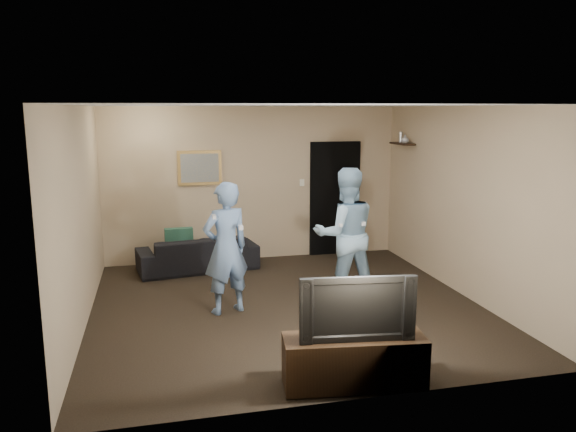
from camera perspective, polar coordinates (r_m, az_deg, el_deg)
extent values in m
plane|color=black|center=(7.50, -0.12, -9.12)|extent=(5.00, 5.00, 0.00)
cube|color=silver|center=(7.05, -0.13, 11.17)|extent=(5.00, 5.00, 0.04)
cube|color=tan|center=(9.58, -3.54, 3.27)|extent=(5.00, 0.04, 2.60)
cube|color=tan|center=(4.81, 6.69, -4.40)|extent=(5.00, 0.04, 2.60)
cube|color=tan|center=(7.03, -20.38, -0.16)|extent=(0.04, 5.00, 2.60)
cube|color=tan|center=(8.09, 17.38, 1.39)|extent=(0.04, 5.00, 2.60)
imported|color=black|center=(9.15, -9.16, -3.75)|extent=(1.97, 1.01, 0.55)
cube|color=#174737|center=(9.09, -11.01, -2.58)|extent=(0.45, 0.16, 0.44)
cube|color=olive|center=(9.41, -8.96, 4.86)|extent=(0.72, 0.05, 0.57)
cube|color=slate|center=(9.38, -8.95, 4.85)|extent=(0.62, 0.01, 0.47)
cube|color=black|center=(9.94, 4.77, 1.78)|extent=(0.90, 0.06, 2.00)
cube|color=silver|center=(9.73, 1.43, 3.41)|extent=(0.08, 0.02, 0.12)
cube|color=black|center=(9.55, 11.54, 7.21)|extent=(0.20, 0.60, 0.03)
imported|color=#B0AFB4|center=(9.46, 11.80, 7.67)|extent=(0.16, 0.16, 0.14)
cylinder|color=#B4B4B8|center=(9.61, 11.39, 7.87)|extent=(0.06, 0.06, 0.18)
cube|color=black|center=(5.43, 6.74, -14.40)|extent=(1.36, 0.59, 0.47)
imported|color=black|center=(5.22, 6.87, -9.03)|extent=(1.07, 0.27, 0.61)
imported|color=#6786B2|center=(7.09, -6.33, -3.27)|extent=(0.71, 0.58, 1.68)
cube|color=white|center=(6.76, -7.53, -0.07)|extent=(0.04, 0.14, 0.04)
cube|color=white|center=(6.83, -4.83, -1.16)|extent=(0.05, 0.09, 0.05)
imported|color=#8FB5D0|center=(7.59, 5.85, -1.85)|extent=(0.90, 0.72, 1.80)
cube|color=white|center=(7.29, 5.25, -0.86)|extent=(0.04, 0.14, 0.04)
cube|color=white|center=(7.40, 7.60, -0.74)|extent=(0.05, 0.09, 0.05)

